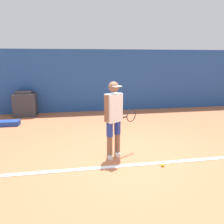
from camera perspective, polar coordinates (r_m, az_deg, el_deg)
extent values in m
plane|color=#B76642|center=(4.71, 3.69, -12.50)|extent=(24.00, 24.00, 0.00)
cube|color=#234C99|center=(8.82, -3.07, 8.13)|extent=(24.00, 0.10, 2.44)
cube|color=white|center=(4.50, 4.40, -13.76)|extent=(21.60, 0.10, 0.01)
cylinder|color=brown|center=(4.72, -0.61, -9.15)|extent=(0.12, 0.12, 0.49)
cylinder|color=navy|center=(4.58, -0.62, -4.55)|extent=(0.14, 0.14, 0.30)
cube|color=white|center=(4.80, -0.60, -11.43)|extent=(0.10, 0.24, 0.08)
cylinder|color=brown|center=(4.85, 1.38, -8.48)|extent=(0.12, 0.12, 0.49)
cylinder|color=navy|center=(4.72, 1.41, -3.99)|extent=(0.14, 0.14, 0.30)
cube|color=white|center=(4.93, 1.37, -10.71)|extent=(0.10, 0.24, 0.08)
cube|color=white|center=(4.53, 0.42, 1.11)|extent=(0.39, 0.35, 0.59)
sphere|color=brown|center=(4.45, 0.43, 6.58)|extent=(0.22, 0.22, 0.22)
cube|color=white|center=(4.38, 1.31, 6.71)|extent=(0.22, 0.20, 0.02)
cylinder|color=brown|center=(4.40, -1.50, 0.96)|extent=(0.09, 0.09, 0.55)
cylinder|color=brown|center=(4.65, 2.23, 1.67)|extent=(0.09, 0.09, 0.55)
cylinder|color=black|center=(4.79, 3.08, -1.41)|extent=(0.19, 0.13, 0.03)
torus|color=black|center=(4.95, 5.03, -0.93)|extent=(0.26, 0.17, 0.29)
sphere|color=#D1E533|center=(4.56, 13.07, -13.33)|extent=(0.07, 0.07, 0.07)
cube|color=#333338|center=(8.71, -21.69, 1.77)|extent=(0.79, 0.56, 0.84)
cube|color=#333338|center=(8.63, -21.97, 4.81)|extent=(0.55, 0.40, 0.10)
cube|color=#1E3D99|center=(7.75, -25.82, -2.66)|extent=(0.79, 0.34, 0.15)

